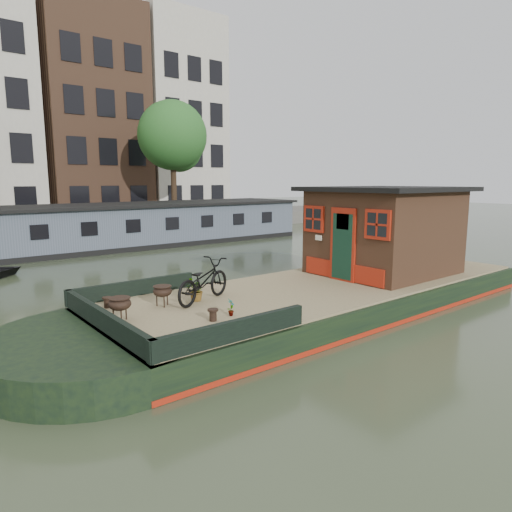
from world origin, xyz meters
TOP-DOWN VIEW (x-y plane):
  - ground at (0.00, 0.00)m, footprint 120.00×120.00m
  - houseboat_hull at (-1.33, 0.00)m, footprint 14.01×4.02m
  - houseboat_deck at (0.00, 0.00)m, footprint 11.80×3.80m
  - bow_bulwark at (-5.07, 0.00)m, footprint 3.00×4.00m
  - cabin at (2.19, 0.00)m, footprint 4.00×3.50m
  - bicycle at (-3.53, 0.50)m, footprint 1.84×1.22m
  - potted_plant_a at (-3.70, -0.75)m, footprint 0.22×0.21m
  - potted_plant_c at (-3.65, 0.62)m, footprint 0.51×0.47m
  - potted_plant_e at (-4.62, -1.68)m, footprint 0.17×0.18m
  - brazier_front at (-5.50, 0.27)m, footprint 0.45×0.45m
  - brazier_rear at (-4.40, 0.70)m, footprint 0.48×0.48m
  - bollard_port at (-5.34, 1.32)m, footprint 0.20×0.20m
  - bollard_stbd at (-4.15, -0.80)m, footprint 0.20×0.20m
  - far_houseboat at (0.00, 14.00)m, footprint 20.40×4.40m
  - quay at (0.00, 20.50)m, footprint 60.00×6.00m
  - townhouse_row at (0.15, 27.50)m, footprint 27.25×8.00m
  - tree_right at (6.14, 19.07)m, footprint 4.40×4.40m

SIDE VIEW (x-z plane):
  - ground at x=0.00m, z-range 0.00..0.00m
  - houseboat_hull at x=-1.33m, z-range -0.03..0.57m
  - quay at x=0.00m, z-range 0.00..0.90m
  - houseboat_deck at x=0.00m, z-range 0.60..0.65m
  - bollard_port at x=-5.34m, z-range 0.65..0.88m
  - bollard_stbd at x=-4.15m, z-range 0.65..0.88m
  - potted_plant_e at x=-4.62m, z-range 0.65..0.94m
  - potted_plant_a at x=-3.70m, z-range 0.65..0.99m
  - bow_bulwark at x=-5.07m, z-range 0.65..1.00m
  - brazier_rear at x=-4.40m, z-range 0.65..1.09m
  - brazier_front at x=-5.50m, z-range 0.65..1.11m
  - potted_plant_c at x=-3.65m, z-range 0.65..1.13m
  - far_houseboat at x=0.00m, z-range -0.09..2.02m
  - bicycle at x=-3.53m, z-range 0.65..1.57m
  - cabin at x=2.19m, z-range 0.67..3.09m
  - tree_right at x=6.14m, z-range 2.19..9.59m
  - townhouse_row at x=0.15m, z-range -0.35..16.15m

